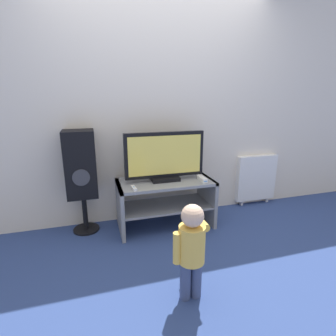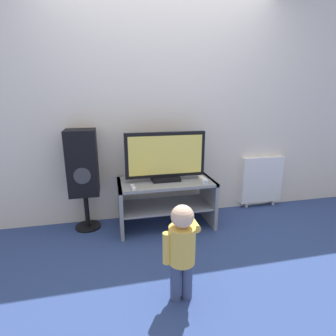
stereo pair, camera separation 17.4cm
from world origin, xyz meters
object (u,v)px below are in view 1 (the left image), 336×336
(speaker_tower, at_px, (81,167))
(remote_primary, at_px, (134,188))
(game_console, at_px, (202,179))
(child, at_px, (192,244))
(television, at_px, (165,157))
(radiator, at_px, (256,178))

(speaker_tower, bearing_deg, remote_primary, -32.27)
(game_console, bearing_deg, remote_primary, -175.75)
(game_console, bearing_deg, speaker_tower, 168.46)
(remote_primary, relative_size, child, 0.18)
(game_console, distance_m, speaker_tower, 1.26)
(television, distance_m, game_console, 0.46)
(game_console, xyz_separation_m, child, (-0.50, -0.98, -0.12))
(child, bearing_deg, radiator, 42.96)
(game_console, distance_m, child, 1.11)
(television, distance_m, child, 1.17)
(child, height_order, speaker_tower, speaker_tower)
(television, distance_m, speaker_tower, 0.86)
(radiator, bearing_deg, game_console, -158.65)
(television, relative_size, radiator, 1.29)
(child, relative_size, radiator, 1.09)
(game_console, xyz_separation_m, speaker_tower, (-1.23, 0.25, 0.16))
(game_console, height_order, speaker_tower, speaker_tower)
(television, xyz_separation_m, speaker_tower, (-0.85, 0.12, -0.07))
(radiator, bearing_deg, television, -169.87)
(game_console, relative_size, child, 0.25)
(remote_primary, xyz_separation_m, child, (0.24, -0.92, -0.11))
(remote_primary, height_order, speaker_tower, speaker_tower)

